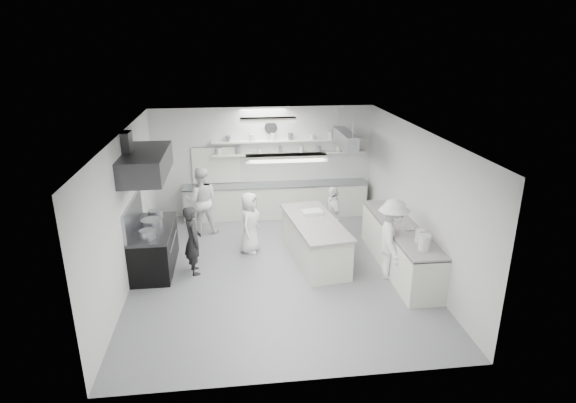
{
  "coord_description": "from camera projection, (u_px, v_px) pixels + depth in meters",
  "views": [
    {
      "loc": [
        -0.86,
        -9.07,
        4.79
      ],
      "look_at": [
        0.32,
        0.6,
        1.34
      ],
      "focal_mm": 29.36,
      "sensor_mm": 36.0,
      "label": 1
    }
  ],
  "objects": [
    {
      "name": "stove_pot",
      "position": [
        152.0,
        225.0,
        9.91
      ],
      "size": [
        0.44,
        0.44,
        0.23
      ],
      "primitive_type": "cylinder",
      "color": "#93969E",
      "rests_on": "stove"
    },
    {
      "name": "wall_front",
      "position": [
        301.0,
        291.0,
        6.41
      ],
      "size": [
        6.0,
        0.04,
        3.0
      ],
      "primitive_type": "cube",
      "color": "silver",
      "rests_on": "floor"
    },
    {
      "name": "prep_island",
      "position": [
        315.0,
        241.0,
        10.52
      ],
      "size": [
        1.21,
        2.51,
        0.89
      ],
      "primitive_type": "cube",
      "rotation": [
        0.0,
        0.0,
        0.13
      ],
      "color": "silver",
      "rests_on": "floor"
    },
    {
      "name": "stove",
      "position": [
        155.0,
        249.0,
        10.11
      ],
      "size": [
        0.8,
        1.8,
        0.9
      ],
      "primitive_type": "cube",
      "color": "black",
      "rests_on": "floor"
    },
    {
      "name": "exhaust_hood",
      "position": [
        146.0,
        163.0,
        9.48
      ],
      "size": [
        0.85,
        2.0,
        0.5
      ],
      "primitive_type": "cube",
      "color": "#333334",
      "rests_on": "wall_left"
    },
    {
      "name": "bowl_island_a",
      "position": [
        308.0,
        213.0,
        10.88
      ],
      "size": [
        0.32,
        0.32,
        0.07
      ],
      "primitive_type": "imported",
      "rotation": [
        0.0,
        0.0,
        0.21
      ],
      "color": "#93969E",
      "rests_on": "prep_island"
    },
    {
      "name": "wall_left",
      "position": [
        126.0,
        211.0,
        9.34
      ],
      "size": [
        0.04,
        7.0,
        3.0
      ],
      "primitive_type": "cube",
      "color": "silver",
      "rests_on": "floor"
    },
    {
      "name": "bowl_island_b",
      "position": [
        326.0,
        225.0,
        10.19
      ],
      "size": [
        0.22,
        0.22,
        0.06
      ],
      "primitive_type": "imported",
      "rotation": [
        0.0,
        0.0,
        -0.23
      ],
      "color": "silver",
      "rests_on": "prep_island"
    },
    {
      "name": "wall_back",
      "position": [
        264.0,
        162.0,
        12.96
      ],
      "size": [
        6.0,
        0.04,
        3.0
      ],
      "primitive_type": "cube",
      "color": "silver",
      "rests_on": "floor"
    },
    {
      "name": "ceiling",
      "position": [
        276.0,
        132.0,
        9.18
      ],
      "size": [
        6.0,
        7.0,
        0.02
      ],
      "primitive_type": "cube",
      "color": "silver",
      "rests_on": "wall_back"
    },
    {
      "name": "light_fixture_rear",
      "position": [
        268.0,
        120.0,
        10.89
      ],
      "size": [
        1.3,
        0.25,
        0.1
      ],
      "primitive_type": "cube",
      "color": "silver",
      "rests_on": "ceiling"
    },
    {
      "name": "bowl_right",
      "position": [
        408.0,
        230.0,
        9.8
      ],
      "size": [
        0.25,
        0.25,
        0.06
      ],
      "primitive_type": "imported",
      "rotation": [
        0.0,
        0.0,
        -0.07
      ],
      "color": "silver",
      "rests_on": "right_counter"
    },
    {
      "name": "cook_right",
      "position": [
        392.0,
        239.0,
        9.61
      ],
      "size": [
        0.83,
        1.2,
        1.71
      ],
      "primitive_type": "imported",
      "rotation": [
        0.0,
        0.0,
        1.38
      ],
      "color": "white",
      "rests_on": "floor"
    },
    {
      "name": "cook_island_right",
      "position": [
        333.0,
        216.0,
        11.19
      ],
      "size": [
        0.44,
        0.89,
        1.46
      ],
      "primitive_type": "imported",
      "rotation": [
        0.0,
        0.0,
        -1.47
      ],
      "color": "white",
      "rests_on": "floor"
    },
    {
      "name": "wall_right",
      "position": [
        416.0,
        199.0,
        10.03
      ],
      "size": [
        0.04,
        7.0,
        3.0
      ],
      "primitive_type": "cube",
      "color": "silver",
      "rests_on": "floor"
    },
    {
      "name": "shelf_upper",
      "position": [
        290.0,
        141.0,
        12.72
      ],
      "size": [
        4.2,
        0.26,
        0.04
      ],
      "primitive_type": "cube",
      "color": "silver",
      "rests_on": "wall_back"
    },
    {
      "name": "floor",
      "position": [
        277.0,
        270.0,
        10.19
      ],
      "size": [
        6.0,
        7.0,
        0.02
      ],
      "primitive_type": "cube",
      "color": "gray",
      "rests_on": "ground"
    },
    {
      "name": "light_fixture_front",
      "position": [
        286.0,
        158.0,
        7.52
      ],
      "size": [
        1.3,
        0.25,
        0.1
      ],
      "primitive_type": "cube",
      "color": "silver",
      "rests_on": "ceiling"
    },
    {
      "name": "pot_rack",
      "position": [
        345.0,
        140.0,
        11.89
      ],
      "size": [
        0.3,
        1.6,
        0.4
      ],
      "primitive_type": "cube",
      "color": "#93969E",
      "rests_on": "ceiling"
    },
    {
      "name": "cook_stove",
      "position": [
        193.0,
        240.0,
        9.84
      ],
      "size": [
        0.48,
        0.62,
        1.49
      ],
      "primitive_type": "imported",
      "rotation": [
        0.0,
        0.0,
        1.83
      ],
      "color": "black",
      "rests_on": "floor"
    },
    {
      "name": "cook_island_left",
      "position": [
        250.0,
        223.0,
        10.83
      ],
      "size": [
        0.7,
        0.83,
        1.44
      ],
      "primitive_type": "imported",
      "rotation": [
        0.0,
        0.0,
        1.17
      ],
      "color": "white",
      "rests_on": "floor"
    },
    {
      "name": "cook_back",
      "position": [
        201.0,
        200.0,
        11.86
      ],
      "size": [
        0.85,
        0.67,
        1.72
      ],
      "primitive_type": "imported",
      "rotation": [
        0.0,
        0.0,
        -3.12
      ],
      "color": "white",
      "rests_on": "floor"
    },
    {
      "name": "pass_through_window",
      "position": [
        216.0,
        165.0,
        12.81
      ],
      "size": [
        1.3,
        0.04,
        1.0
      ],
      "primitive_type": "cube",
      "color": "black",
      "rests_on": "wall_back"
    },
    {
      "name": "wall_clock",
      "position": [
        271.0,
        128.0,
        12.63
      ],
      "size": [
        0.32,
        0.05,
        0.32
      ],
      "primitive_type": "cylinder",
      "rotation": [
        1.57,
        0.0,
        0.0
      ],
      "color": "silver",
      "rests_on": "wall_back"
    },
    {
      "name": "back_counter",
      "position": [
        276.0,
        200.0,
        13.06
      ],
      "size": [
        5.0,
        0.6,
        0.92
      ],
      "primitive_type": "cube",
      "color": "silver",
      "rests_on": "floor"
    },
    {
      "name": "shelf_lower",
      "position": [
        290.0,
        153.0,
        12.84
      ],
      "size": [
        4.2,
        0.26,
        0.04
      ],
      "primitive_type": "cube",
      "color": "silver",
      "rests_on": "wall_back"
    },
    {
      "name": "right_counter",
      "position": [
        400.0,
        247.0,
        10.14
      ],
      "size": [
        0.74,
        3.3,
        0.94
      ],
      "primitive_type": "cube",
      "color": "silver",
      "rests_on": "floor"
    }
  ]
}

